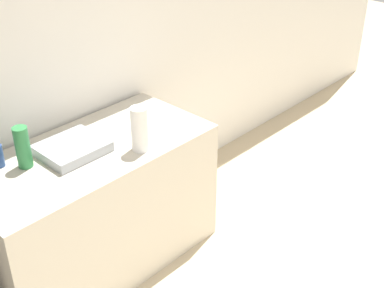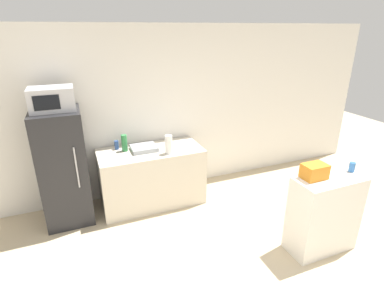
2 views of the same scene
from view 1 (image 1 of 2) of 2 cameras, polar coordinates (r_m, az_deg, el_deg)
wall_back at (r=3.41m, az=-13.48°, el=9.31°), size 8.00×0.06×2.60m
counter at (r=3.43m, az=-10.31°, el=-6.80°), size 1.51×0.72×0.87m
sink_basin at (r=3.16m, az=-12.67°, el=-0.45°), size 0.36×0.32×0.06m
bottle_tall at (r=3.06m, az=-17.60°, el=-0.34°), size 0.08×0.08×0.24m
paper_towel_roll at (r=3.08m, az=-5.61°, el=1.60°), size 0.10×0.10×0.27m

